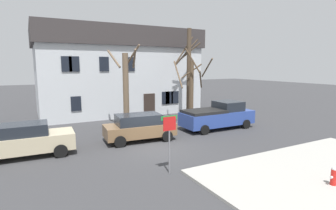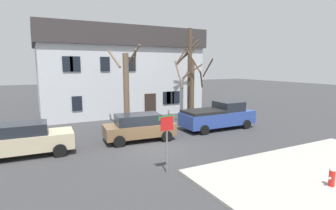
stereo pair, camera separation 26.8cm
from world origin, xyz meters
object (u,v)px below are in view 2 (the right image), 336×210
(car_brown_wagon, at_px, (139,127))
(street_sign_pole, at_px, (167,133))
(tree_bare_mid, at_px, (193,86))
(pickup_truck_blue, at_px, (218,116))
(building_main, at_px, (118,71))
(car_beige_sedan, at_px, (25,140))
(fire_hydrant, at_px, (332,176))
(tree_bare_far, at_px, (189,71))
(tree_bare_near, at_px, (126,87))

(car_brown_wagon, bearing_deg, street_sign_pole, -97.98)
(tree_bare_mid, bearing_deg, pickup_truck_blue, -87.31)
(building_main, height_order, pickup_truck_blue, building_main)
(car_beige_sedan, relative_size, fire_hydrant, 6.43)
(tree_bare_far, distance_m, fire_hydrant, 15.24)
(tree_bare_near, relative_size, fire_hydrant, 8.42)
(tree_bare_near, xyz_separation_m, car_beige_sedan, (-6.84, -4.00, -2.22))
(tree_bare_mid, relative_size, fire_hydrant, 8.20)
(building_main, bearing_deg, tree_bare_far, -54.38)
(tree_bare_near, distance_m, pickup_truck_blue, 7.25)
(pickup_truck_blue, xyz_separation_m, fire_hydrant, (-2.25, -9.83, -0.46))
(tree_bare_far, distance_m, car_brown_wagon, 9.03)
(car_brown_wagon, relative_size, pickup_truck_blue, 0.80)
(car_beige_sedan, relative_size, pickup_truck_blue, 0.85)
(tree_bare_mid, height_order, fire_hydrant, tree_bare_mid)
(pickup_truck_blue, bearing_deg, tree_bare_mid, 92.69)
(car_beige_sedan, bearing_deg, tree_bare_far, 20.98)
(building_main, xyz_separation_m, car_brown_wagon, (-2.18, -11.39, -3.28))
(pickup_truck_blue, bearing_deg, tree_bare_far, 85.61)
(tree_bare_mid, bearing_deg, tree_bare_far, 69.57)
(tree_bare_far, height_order, car_brown_wagon, tree_bare_far)
(tree_bare_far, relative_size, car_beige_sedan, 1.65)
(car_brown_wagon, bearing_deg, car_beige_sedan, -179.98)
(pickup_truck_blue, height_order, street_sign_pole, street_sign_pole)
(car_brown_wagon, distance_m, street_sign_pole, 5.47)
(car_brown_wagon, bearing_deg, tree_bare_mid, 30.00)
(car_brown_wagon, bearing_deg, pickup_truck_blue, 2.37)
(tree_bare_mid, distance_m, pickup_truck_blue, 3.89)
(tree_bare_mid, relative_size, street_sign_pole, 2.38)
(tree_bare_near, bearing_deg, street_sign_pole, -97.97)
(tree_bare_near, distance_m, car_beige_sedan, 8.23)
(street_sign_pole, bearing_deg, tree_bare_near, 82.03)
(building_main, xyz_separation_m, tree_bare_mid, (4.06, -7.79, -1.21))
(building_main, xyz_separation_m, tree_bare_far, (4.58, -6.39, 0.02))
(pickup_truck_blue, relative_size, fire_hydrant, 7.54)
(tree_bare_far, relative_size, pickup_truck_blue, 1.41)
(tree_bare_near, bearing_deg, car_brown_wagon, -97.95)
(building_main, xyz_separation_m, pickup_truck_blue, (4.22, -11.13, -3.19))
(car_beige_sedan, height_order, fire_hydrant, car_beige_sedan)
(tree_bare_mid, xyz_separation_m, car_brown_wagon, (-6.24, -3.60, -2.07))
(car_brown_wagon, bearing_deg, fire_hydrant, -66.54)
(car_beige_sedan, height_order, car_brown_wagon, car_beige_sedan)
(tree_bare_near, xyz_separation_m, tree_bare_mid, (5.68, -0.39, -0.14))
(tree_bare_near, relative_size, car_brown_wagon, 1.40)
(pickup_truck_blue, bearing_deg, fire_hydrant, -102.88)
(street_sign_pole, bearing_deg, building_main, 80.07)
(car_brown_wagon, height_order, street_sign_pole, street_sign_pole)
(building_main, bearing_deg, tree_bare_near, -102.36)
(building_main, distance_m, car_brown_wagon, 12.05)
(building_main, height_order, fire_hydrant, building_main)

